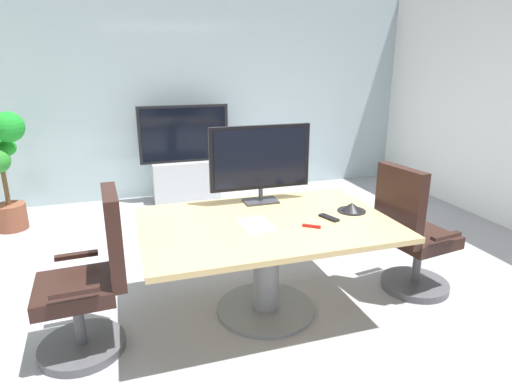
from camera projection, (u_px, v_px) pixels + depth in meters
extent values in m
plane|color=#99999E|center=(274.00, 296.00, 3.53)|extent=(7.32, 7.32, 0.00)
cube|color=#9EB2B7|center=(198.00, 95.00, 5.98)|extent=(6.32, 0.10, 2.81)
cube|color=tan|center=(266.00, 224.00, 3.12)|extent=(1.81, 1.22, 0.04)
cylinder|color=slate|center=(266.00, 269.00, 3.23)|extent=(0.20, 0.20, 0.70)
cylinder|color=slate|center=(266.00, 308.00, 3.33)|extent=(0.76, 0.76, 0.03)
cylinder|color=#4C4C51|center=(83.00, 346.00, 2.86)|extent=(0.56, 0.56, 0.06)
cylinder|color=#4C4C51|center=(79.00, 319.00, 2.80)|extent=(0.07, 0.07, 0.36)
cube|color=black|center=(75.00, 289.00, 2.74)|extent=(0.51, 0.51, 0.10)
cube|color=black|center=(114.00, 236.00, 2.73)|extent=(0.11, 0.46, 0.60)
cube|color=black|center=(77.00, 255.00, 2.94)|extent=(0.28, 0.07, 0.03)
cube|color=black|center=(75.00, 292.00, 2.48)|extent=(0.28, 0.07, 0.03)
cylinder|color=#4C4C51|center=(414.00, 284.00, 3.66)|extent=(0.56, 0.56, 0.06)
cylinder|color=#4C4C51|center=(417.00, 262.00, 3.60)|extent=(0.07, 0.07, 0.36)
cube|color=black|center=(420.00, 238.00, 3.53)|extent=(0.55, 0.55, 0.10)
cube|color=black|center=(399.00, 205.00, 3.32)|extent=(0.16, 0.46, 0.60)
cube|color=black|center=(446.00, 236.00, 3.27)|extent=(0.28, 0.09, 0.03)
cube|color=black|center=(397.00, 215.00, 3.71)|extent=(0.28, 0.09, 0.03)
cube|color=#333338|center=(261.00, 201.00, 3.54)|extent=(0.28, 0.18, 0.02)
cylinder|color=#333338|center=(261.00, 194.00, 3.52)|extent=(0.04, 0.04, 0.10)
cube|color=black|center=(260.00, 157.00, 3.44)|extent=(0.84, 0.04, 0.52)
cube|color=black|center=(261.00, 158.00, 3.42)|extent=(0.77, 0.01, 0.47)
cube|color=#B7BABC|center=(186.00, 181.00, 5.91)|extent=(0.90, 0.36, 0.55)
cube|color=black|center=(184.00, 134.00, 5.70)|extent=(1.20, 0.06, 0.76)
cube|color=black|center=(184.00, 134.00, 5.67)|extent=(1.12, 0.01, 0.69)
cylinder|color=brown|center=(11.00, 217.00, 4.89)|extent=(0.34, 0.34, 0.30)
cylinder|color=brown|center=(5.00, 186.00, 4.79)|extent=(0.05, 0.05, 0.44)
sphere|color=#1C8D27|center=(8.00, 127.00, 4.60)|extent=(0.33, 0.33, 0.33)
sphere|color=#1C9320|center=(7.00, 147.00, 4.87)|extent=(0.20, 0.20, 0.20)
cone|color=black|center=(352.00, 207.00, 3.31)|extent=(0.19, 0.19, 0.07)
cylinder|color=black|center=(351.00, 211.00, 3.32)|extent=(0.22, 0.22, 0.01)
cube|color=black|center=(329.00, 218.00, 3.16)|extent=(0.10, 0.18, 0.02)
cube|color=red|center=(311.00, 226.00, 2.99)|extent=(0.12, 0.09, 0.02)
cube|color=white|center=(255.00, 225.00, 3.03)|extent=(0.22, 0.30, 0.01)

